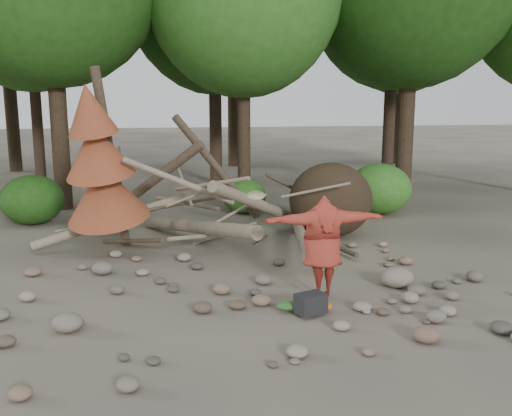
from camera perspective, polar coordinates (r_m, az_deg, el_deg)
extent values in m
plane|color=#514C44|center=(10.68, 0.44, -8.97)|extent=(120.00, 120.00, 0.00)
ellipsoid|color=#332619|center=(15.06, 7.48, 0.78)|extent=(2.20, 1.87, 1.98)
cylinder|color=gray|center=(13.95, -6.17, -1.86)|extent=(2.61, 5.11, 1.08)
cylinder|color=gray|center=(14.57, 0.78, 0.16)|extent=(3.18, 3.71, 1.90)
cylinder|color=brown|center=(14.67, -11.12, 2.01)|extent=(3.08, 1.91, 2.49)
cylinder|color=gray|center=(14.17, 4.45, -2.45)|extent=(1.13, 4.98, 0.43)
cylinder|color=brown|center=(14.87, -3.80, 3.87)|extent=(2.39, 1.03, 2.89)
cylinder|color=gray|center=(14.26, -14.30, -1.24)|extent=(3.71, 0.86, 1.20)
cylinder|color=#4C3F30|center=(13.83, -12.33, -3.24)|extent=(1.52, 1.70, 0.49)
cylinder|color=gray|center=(14.69, -1.66, -0.14)|extent=(1.57, 0.85, 0.69)
cylinder|color=#4C3F30|center=(15.39, 4.00, 1.86)|extent=(1.92, 1.25, 1.10)
cylinder|color=gray|center=(14.26, -7.16, 2.29)|extent=(0.37, 1.42, 0.85)
cylinder|color=#4C3F30|center=(14.09, 7.10, -3.42)|extent=(0.79, 2.54, 0.12)
cylinder|color=gray|center=(13.41, -5.16, -2.81)|extent=(1.78, 1.11, 0.29)
cylinder|color=#4C3F30|center=(13.82, -14.25, 4.68)|extent=(0.67, 1.13, 4.35)
cone|color=brown|center=(13.62, -14.88, 1.58)|extent=(2.06, 2.13, 1.86)
cone|color=brown|center=(13.30, -15.63, 5.68)|extent=(1.71, 1.78, 1.65)
cone|color=brown|center=(13.08, -16.34, 9.51)|extent=(1.23, 1.30, 1.41)
cylinder|color=#38281C|center=(19.68, -19.40, 12.86)|extent=(0.56, 0.56, 8.96)
cylinder|color=#38281C|center=(19.27, -1.22, 10.82)|extent=(0.44, 0.44, 7.14)
cylinder|color=#38281C|center=(21.54, 15.00, 13.55)|extent=(0.60, 0.60, 9.45)
cylinder|color=#38281C|center=(23.88, -21.23, 10.64)|extent=(0.42, 0.42, 7.56)
cylinder|color=#38281C|center=(24.19, -4.12, 12.50)|extent=(0.52, 0.52, 8.54)
cylinder|color=#38281C|center=(25.59, 13.31, 11.69)|extent=(0.50, 0.50, 8.12)
cylinder|color=#38281C|center=(30.79, -23.52, 12.37)|extent=(0.62, 0.62, 9.66)
cylinder|color=#38281C|center=(30.62, -2.35, 12.42)|extent=(0.54, 0.54, 8.75)
cylinder|color=#38281C|center=(32.47, 14.06, 11.22)|extent=(0.46, 0.46, 7.84)
ellipsoid|color=#2D661D|center=(32.76, 14.42, 18.48)|extent=(7.17, 7.17, 8.60)
ellipsoid|color=#225115|center=(17.75, -21.48, 0.78)|extent=(1.80, 1.80, 1.44)
ellipsoid|color=#2D661D|center=(18.13, -1.20, 1.24)|extent=(1.40, 1.40, 1.12)
ellipsoid|color=#387925|center=(18.38, 12.24, 1.88)|extent=(2.00, 2.00, 1.60)
imported|color=maroon|center=(10.42, 6.69, -3.75)|extent=(2.28, 0.64, 1.85)
cylinder|color=tan|center=(9.68, 0.00, 1.27)|extent=(0.37, 0.35, 0.16)
cube|color=black|center=(9.83, 5.48, -9.78)|extent=(0.58, 0.49, 0.33)
ellipsoid|color=#2C5D25|center=(9.99, 3.12, -9.99)|extent=(0.37, 0.31, 0.14)
ellipsoid|color=#BB6120|center=(10.04, 6.65, -9.98)|extent=(0.35, 0.28, 0.13)
ellipsoid|color=slate|center=(9.66, -18.36, -10.82)|extent=(0.49, 0.44, 0.30)
ellipsoid|color=brown|center=(9.19, 16.67, -12.01)|extent=(0.43, 0.38, 0.26)
ellipsoid|color=gray|center=(11.53, 13.91, -6.73)|extent=(0.65, 0.59, 0.39)
ellipsoid|color=#675E56|center=(12.39, -15.10, -5.83)|extent=(0.45, 0.41, 0.27)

